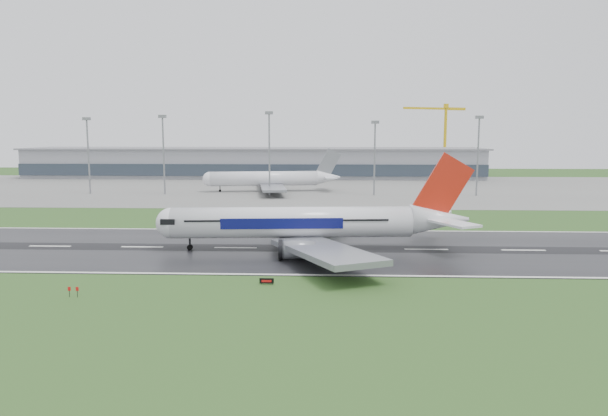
{
  "coord_description": "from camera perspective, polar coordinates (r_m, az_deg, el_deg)",
  "views": [
    {
      "loc": [
        39.16,
        -114.37,
        24.41
      ],
      "look_at": [
        33.99,
        12.0,
        7.0
      ],
      "focal_mm": 32.84,
      "sensor_mm": 36.0,
      "label": 1
    }
  ],
  "objects": [
    {
      "name": "floodmast_2",
      "position": [
        223.77,
        -14.2,
        5.15
      ],
      "size": [
        0.64,
        0.64,
        29.65
      ],
      "primitive_type": "cylinder",
      "color": "gray",
      "rests_on": "ground"
    },
    {
      "name": "main_airliner",
      "position": [
        114.81,
        1.05,
        0.47
      ],
      "size": [
        69.68,
        66.84,
        19.19
      ],
      "primitive_type": null,
      "rotation": [
        0.0,
        0.0,
        0.08
      ],
      "color": "silver",
      "rests_on": "runway"
    },
    {
      "name": "ground",
      "position": [
        123.33,
        -16.26,
        -3.9
      ],
      "size": [
        520.0,
        520.0,
        0.0
      ],
      "primitive_type": "plane",
      "color": "#25491A",
      "rests_on": "ground"
    },
    {
      "name": "floodmast_1",
      "position": [
        233.99,
        -21.23,
        4.85
      ],
      "size": [
        0.64,
        0.64,
        28.77
      ],
      "primitive_type": "cylinder",
      "color": "gray",
      "rests_on": "ground"
    },
    {
      "name": "runway",
      "position": [
        123.32,
        -16.26,
        -3.87
      ],
      "size": [
        400.0,
        45.0,
        0.1
      ],
      "primitive_type": "cube",
      "color": "black",
      "rests_on": "ground"
    },
    {
      "name": "runway_sign",
      "position": [
        90.34,
        -3.86,
        -7.51
      ],
      "size": [
        2.31,
        0.62,
        1.04
      ],
      "primitive_type": null,
      "rotation": [
        0.0,
        0.0,
        0.16
      ],
      "color": "black",
      "rests_on": "ground"
    },
    {
      "name": "apron",
      "position": [
        243.77,
        -6.92,
        2.04
      ],
      "size": [
        400.0,
        130.0,
        0.08
      ],
      "primitive_type": "cube",
      "color": "slate",
      "rests_on": "ground"
    },
    {
      "name": "parked_airliner",
      "position": [
        228.35,
        -3.53,
        3.83
      ],
      "size": [
        65.0,
        61.67,
        16.88
      ],
      "primitive_type": null,
      "rotation": [
        0.0,
        0.0,
        0.15
      ],
      "color": "silver",
      "rests_on": "apron"
    },
    {
      "name": "floodmast_4",
      "position": [
        215.42,
        7.25,
        4.92
      ],
      "size": [
        0.64,
        0.64,
        27.38
      ],
      "primitive_type": "cylinder",
      "color": "gray",
      "rests_on": "ground"
    },
    {
      "name": "floodmast_3",
      "position": [
        215.69,
        -3.57,
        5.45
      ],
      "size": [
        0.64,
        0.64,
        30.93
      ],
      "primitive_type": "cylinder",
      "color": "gray",
      "rests_on": "ground"
    },
    {
      "name": "floodmast_5",
      "position": [
        222.15,
        17.4,
        4.95
      ],
      "size": [
        0.64,
        0.64,
        29.21
      ],
      "primitive_type": "cylinder",
      "color": "gray",
      "rests_on": "ground"
    },
    {
      "name": "tower_crane",
      "position": [
        321.21,
        14.26,
        6.81
      ],
      "size": [
        37.47,
        18.66,
        40.03
      ],
      "primitive_type": null,
      "rotation": [
        0.0,
        0.0,
        0.43
      ],
      "color": "gold",
      "rests_on": "ground"
    },
    {
      "name": "terminal",
      "position": [
        302.39,
        -5.12,
        4.6
      ],
      "size": [
        240.0,
        36.0,
        15.0
      ],
      "primitive_type": "cube",
      "color": "gray",
      "rests_on": "ground"
    }
  ]
}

